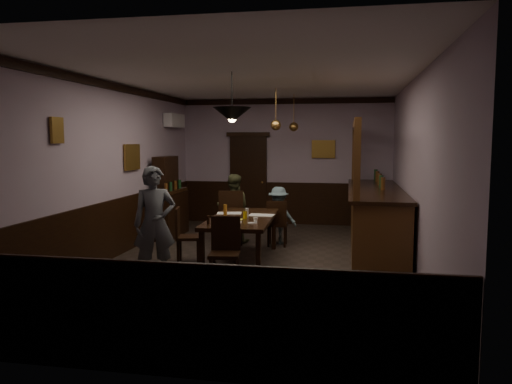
% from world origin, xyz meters
% --- Properties ---
extents(room, '(5.01, 8.01, 3.01)m').
position_xyz_m(room, '(0.00, 0.00, 1.50)').
color(room, '#2D2621').
rests_on(room, ground).
extents(dining_table, '(1.08, 2.24, 0.75)m').
position_xyz_m(dining_table, '(-0.23, 0.09, 0.69)').
color(dining_table, black).
rests_on(dining_table, ground).
extents(chair_far_left, '(0.55, 0.55, 1.06)m').
position_xyz_m(chair_far_left, '(-0.71, 1.33, 0.58)').
color(chair_far_left, black).
rests_on(chair_far_left, ground).
extents(chair_far_right, '(0.40, 0.40, 0.88)m').
position_xyz_m(chair_far_right, '(0.17, 1.38, 0.48)').
color(chair_far_right, black).
rests_on(chair_far_right, ground).
extents(chair_near, '(0.46, 0.46, 0.95)m').
position_xyz_m(chair_near, '(-0.19, -1.24, 0.52)').
color(chair_near, black).
rests_on(chair_near, ground).
extents(chair_side, '(0.48, 0.48, 0.92)m').
position_xyz_m(chair_side, '(-1.15, -0.16, 0.50)').
color(chair_side, black).
rests_on(chair_side, ground).
extents(person_standing, '(0.71, 0.62, 1.65)m').
position_xyz_m(person_standing, '(-1.23, -1.20, 0.83)').
color(person_standing, '#575C63').
rests_on(person_standing, ground).
extents(person_seated_left, '(0.69, 0.55, 1.35)m').
position_xyz_m(person_seated_left, '(-0.74, 1.62, 0.68)').
color(person_seated_left, '#4B4E2F').
rests_on(person_seated_left, ground).
extents(person_seated_right, '(0.80, 0.58, 1.11)m').
position_xyz_m(person_seated_right, '(0.16, 1.65, 0.56)').
color(person_seated_right, slate).
rests_on(person_seated_right, ground).
extents(newspaper_left, '(0.47, 0.37, 0.01)m').
position_xyz_m(newspaper_left, '(-0.53, 0.44, 0.75)').
color(newspaper_left, silver).
rests_on(newspaper_left, dining_table).
extents(newspaper_right, '(0.44, 0.33, 0.01)m').
position_xyz_m(newspaper_right, '(0.05, 0.33, 0.75)').
color(newspaper_right, silver).
rests_on(newspaper_right, dining_table).
extents(napkin, '(0.16, 0.16, 0.00)m').
position_xyz_m(napkin, '(-0.25, -0.17, 0.75)').
color(napkin, '#E5E956').
rests_on(napkin, dining_table).
extents(saucer, '(0.15, 0.15, 0.01)m').
position_xyz_m(saucer, '(0.06, -0.50, 0.76)').
color(saucer, white).
rests_on(saucer, dining_table).
extents(coffee_cup, '(0.08, 0.08, 0.07)m').
position_xyz_m(coffee_cup, '(0.10, -0.45, 0.80)').
color(coffee_cup, white).
rests_on(coffee_cup, saucer).
extents(pastry_plate, '(0.22, 0.22, 0.01)m').
position_xyz_m(pastry_plate, '(-0.22, -0.49, 0.76)').
color(pastry_plate, white).
rests_on(pastry_plate, dining_table).
extents(pastry_ring_a, '(0.13, 0.13, 0.04)m').
position_xyz_m(pastry_ring_a, '(-0.30, -0.42, 0.79)').
color(pastry_ring_a, '#C68C47').
rests_on(pastry_ring_a, pastry_plate).
extents(pastry_ring_b, '(0.13, 0.13, 0.04)m').
position_xyz_m(pastry_ring_b, '(-0.23, -0.48, 0.79)').
color(pastry_ring_b, '#C68C47').
rests_on(pastry_ring_b, pastry_plate).
extents(soda_can, '(0.07, 0.07, 0.12)m').
position_xyz_m(soda_can, '(-0.15, -0.06, 0.81)').
color(soda_can, yellow).
rests_on(soda_can, dining_table).
extents(beer_glass, '(0.06, 0.06, 0.20)m').
position_xyz_m(beer_glass, '(-0.52, 0.11, 0.85)').
color(beer_glass, '#BF721E').
rests_on(beer_glass, dining_table).
extents(water_glass, '(0.06, 0.06, 0.15)m').
position_xyz_m(water_glass, '(-0.15, 0.09, 0.82)').
color(water_glass, silver).
rests_on(water_glass, dining_table).
extents(pepper_mill, '(0.04, 0.04, 0.14)m').
position_xyz_m(pepper_mill, '(-0.57, -0.73, 0.82)').
color(pepper_mill, black).
rests_on(pepper_mill, dining_table).
extents(sideboard, '(0.45, 1.27, 1.68)m').
position_xyz_m(sideboard, '(-2.21, 1.95, 0.67)').
color(sideboard, black).
rests_on(sideboard, ground).
extents(bar_counter, '(0.97, 4.19, 2.35)m').
position_xyz_m(bar_counter, '(1.99, 1.61, 0.60)').
color(bar_counter, '#4F2A15').
rests_on(bar_counter, ground).
extents(door_back, '(0.90, 0.06, 2.10)m').
position_xyz_m(door_back, '(-0.90, 3.95, 1.05)').
color(door_back, black).
rests_on(door_back, ground).
extents(ac_unit, '(0.20, 0.85, 0.30)m').
position_xyz_m(ac_unit, '(-2.38, 2.90, 2.45)').
color(ac_unit, white).
rests_on(ac_unit, ground).
extents(picture_left_small, '(0.04, 0.28, 0.36)m').
position_xyz_m(picture_left_small, '(-2.46, -1.60, 2.15)').
color(picture_left_small, olive).
rests_on(picture_left_small, ground).
extents(picture_left_large, '(0.04, 0.62, 0.48)m').
position_xyz_m(picture_left_large, '(-2.46, 0.80, 1.70)').
color(picture_left_large, olive).
rests_on(picture_left_large, ground).
extents(picture_back, '(0.55, 0.04, 0.42)m').
position_xyz_m(picture_back, '(0.90, 3.96, 1.80)').
color(picture_back, olive).
rests_on(picture_back, ground).
extents(pendant_iron, '(0.56, 0.56, 0.73)m').
position_xyz_m(pendant_iron, '(-0.20, -0.71, 2.38)').
color(pendant_iron, black).
rests_on(pendant_iron, ground).
extents(pendant_brass_mid, '(0.20, 0.20, 0.81)m').
position_xyz_m(pendant_brass_mid, '(0.10, 1.66, 2.30)').
color(pendant_brass_mid, '#BF8C3F').
rests_on(pendant_brass_mid, ground).
extents(pendant_brass_far, '(0.20, 0.20, 0.81)m').
position_xyz_m(pendant_brass_far, '(0.30, 2.99, 2.30)').
color(pendant_brass_far, '#BF8C3F').
rests_on(pendant_brass_far, ground).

